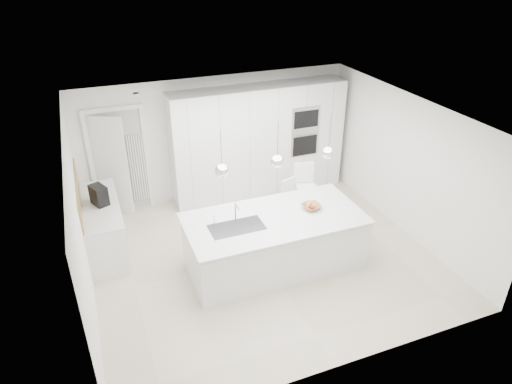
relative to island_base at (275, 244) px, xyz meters
name	(u,v)px	position (x,y,z in m)	size (l,w,h in m)	color
floor	(262,256)	(-0.10, 0.30, -0.43)	(5.50, 5.50, 0.00)	beige
wall_back	(217,137)	(-0.10, 2.80, 0.82)	(5.50, 5.50, 0.00)	white
wall_left	(80,227)	(-2.85, 0.30, 0.82)	(5.00, 5.00, 0.00)	white
ceiling	(264,117)	(-0.10, 0.30, 2.07)	(5.50, 5.50, 0.00)	white
tall_cabinets	(259,142)	(0.70, 2.50, 0.72)	(3.60, 0.60, 2.30)	white
oven_stack	(305,132)	(1.60, 2.19, 0.92)	(0.62, 0.04, 1.05)	#A5A5A8
doorway_frame	(120,163)	(-2.05, 2.77, 0.59)	(1.11, 0.08, 2.13)	white
hallway_door	(107,167)	(-2.30, 2.72, 0.57)	(0.82, 0.04, 2.00)	white
radiator	(138,168)	(-1.73, 2.76, 0.42)	(0.32, 0.04, 1.40)	white
left_base_cabinets	(104,228)	(-2.55, 1.50, 0.00)	(0.60, 1.80, 0.86)	white
left_worktop	(99,205)	(-2.55, 1.50, 0.45)	(0.62, 1.82, 0.04)	silver
oak_backsplash	(78,194)	(-2.84, 1.50, 0.72)	(0.02, 1.80, 0.50)	olive
island_base	(275,244)	(0.00, 0.00, 0.00)	(2.80, 1.20, 0.86)	white
island_worktop	(274,219)	(0.00, 0.05, 0.45)	(2.84, 1.40, 0.04)	silver
island_sink	(237,232)	(-0.65, 0.00, 0.39)	(0.84, 0.44, 0.18)	#3F3F42
island_tap	(235,212)	(-0.60, 0.20, 0.62)	(0.02, 0.02, 0.30)	white
pendant_left	(222,170)	(-0.85, 0.00, 1.47)	(0.20, 0.20, 0.20)	white
pendant_mid	(277,161)	(0.00, 0.00, 1.47)	(0.20, 0.20, 0.20)	white
pendant_right	(328,153)	(0.85, 0.00, 1.47)	(0.20, 0.20, 0.20)	white
fruit_bowl	(311,207)	(0.67, 0.08, 0.51)	(0.30, 0.30, 0.07)	olive
espresso_machine	(99,195)	(-2.53, 1.50, 0.64)	(0.20, 0.31, 0.33)	black
bar_stool_left	(290,206)	(0.71, 0.94, 0.05)	(0.32, 0.44, 0.97)	white
bar_stool_right	(306,196)	(1.06, 1.00, 0.16)	(0.39, 0.55, 1.19)	white
apple_a	(313,207)	(0.66, 0.01, 0.54)	(0.07, 0.07, 0.07)	#B61B32
apple_b	(310,206)	(0.63, 0.05, 0.54)	(0.08, 0.08, 0.08)	#B61B32
banana_bunch	(312,203)	(0.66, 0.07, 0.58)	(0.21, 0.21, 0.03)	gold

